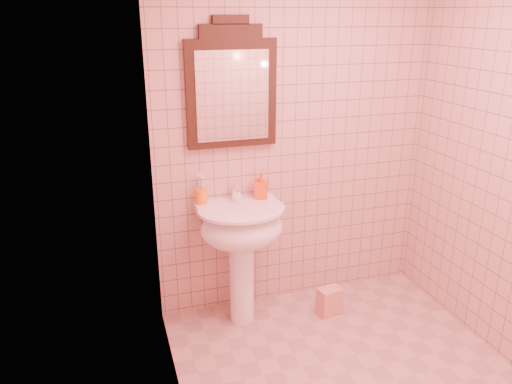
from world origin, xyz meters
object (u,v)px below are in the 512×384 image
object	(u,v)px
mirror	(232,88)
towel	(330,301)
soap_dispenser	(261,185)
toothbrush_cup	(201,196)
pedestal_sink	(242,236)

from	to	relation	value
mirror	towel	xyz separation A→B (m)	(0.62, -0.32, -1.51)
soap_dispenser	towel	world-z (taller)	soap_dispenser
mirror	toothbrush_cup	xyz separation A→B (m)	(-0.23, -0.04, -0.70)
soap_dispenser	toothbrush_cup	bearing A→B (deg)	-159.77
soap_dispenser	towel	xyz separation A→B (m)	(0.44, -0.25, -0.86)
pedestal_sink	mirror	size ratio (longest dim) A/B	1.04
soap_dispenser	towel	size ratio (longest dim) A/B	0.93
pedestal_sink	mirror	distance (m)	0.97
mirror	towel	size ratio (longest dim) A/B	4.06
mirror	soap_dispenser	world-z (taller)	mirror
mirror	toothbrush_cup	distance (m)	0.74
mirror	toothbrush_cup	bearing A→B (deg)	-169.40
pedestal_sink	toothbrush_cup	bearing A→B (deg)	146.11
pedestal_sink	towel	distance (m)	0.85
pedestal_sink	towel	bearing A→B (deg)	-10.43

